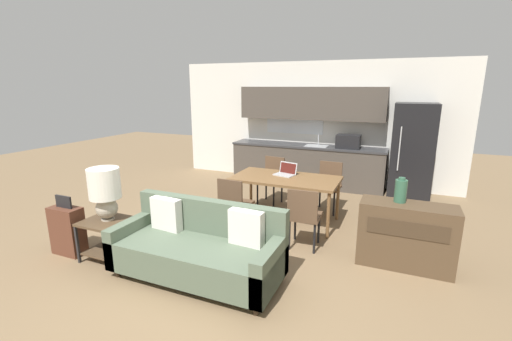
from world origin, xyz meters
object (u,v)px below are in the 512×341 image
(dining_chair_near_left, at_px, (234,202))
(dining_chair_near_right, at_px, (304,214))
(table_lamp, at_px, (105,190))
(suitcase, at_px, (68,230))
(side_table, at_px, (106,232))
(dining_chair_far_right, at_px, (328,184))
(credenza, at_px, (406,235))
(dining_chair_far_left, at_px, (272,177))
(refrigerator, at_px, (412,151))
(dining_table, at_px, (286,181))
(couch, at_px, (200,248))
(laptop, at_px, (286,172))
(vase, at_px, (401,191))

(dining_chair_near_left, bearing_deg, dining_chair_near_right, 178.02)
(table_lamp, height_order, suitcase, table_lamp)
(suitcase, bearing_deg, side_table, 10.05)
(dining_chair_far_right, bearing_deg, table_lamp, -125.12)
(credenza, height_order, dining_chair_far_left, dining_chair_far_left)
(suitcase, bearing_deg, refrigerator, 46.65)
(table_lamp, distance_m, dining_chair_far_right, 3.63)
(refrigerator, height_order, dining_chair_near_left, refrigerator)
(dining_chair_far_left, bearing_deg, side_table, -105.28)
(suitcase, bearing_deg, dining_chair_near_right, 25.68)
(refrigerator, xyz_separation_m, dining_table, (-1.87, -2.19, -0.25))
(dining_chair_far_right, distance_m, dining_chair_near_left, 1.88)
(side_table, bearing_deg, dining_chair_far_left, 67.84)
(dining_table, bearing_deg, suitcase, -135.94)
(credenza, distance_m, dining_chair_near_right, 1.27)
(dining_chair_far_right, bearing_deg, couch, -105.44)
(table_lamp, height_order, dining_chair_far_right, table_lamp)
(table_lamp, relative_size, suitcase, 0.83)
(dining_chair_near_right, bearing_deg, credenza, 178.26)
(table_lamp, xyz_separation_m, suitcase, (-0.59, -0.14, -0.59))
(dining_chair_far_right, xyz_separation_m, laptop, (-0.59, -0.61, 0.30))
(laptop, height_order, suitcase, laptop)
(table_lamp, relative_size, laptop, 1.79)
(couch, bearing_deg, vase, 30.73)
(table_lamp, bearing_deg, couch, 3.18)
(couch, xyz_separation_m, vase, (2.08, 1.23, 0.60))
(vase, xyz_separation_m, dining_chair_near_left, (-2.24, -0.01, -0.45))
(dining_table, bearing_deg, side_table, -129.09)
(vase, bearing_deg, dining_chair_far_right, 127.13)
(suitcase, bearing_deg, dining_chair_far_right, 46.55)
(refrigerator, distance_m, side_table, 5.61)
(dining_table, relative_size, vase, 5.51)
(table_lamp, height_order, credenza, table_lamp)
(credenza, relative_size, dining_chair_far_right, 1.27)
(table_lamp, bearing_deg, vase, 21.14)
(dining_chair_near_left, bearing_deg, dining_table, -123.09)
(couch, distance_m, dining_chair_near_right, 1.48)
(refrigerator, xyz_separation_m, vase, (-0.17, -2.94, 0.02))
(couch, distance_m, table_lamp, 1.42)
(side_table, bearing_deg, dining_table, 50.91)
(credenza, height_order, laptop, laptop)
(refrigerator, distance_m, dining_chair_far_right, 1.99)
(refrigerator, relative_size, vase, 6.07)
(dining_table, distance_m, couch, 2.05)
(dining_chair_near_right, xyz_separation_m, dining_chair_far_left, (-1.07, 1.63, 0.00))
(dining_chair_near_right, distance_m, dining_chair_near_left, 1.09)
(couch, xyz_separation_m, suitcase, (-1.90, -0.21, -0.02))
(side_table, xyz_separation_m, table_lamp, (0.03, 0.03, 0.56))
(refrigerator, xyz_separation_m, laptop, (-1.92, -2.02, -0.14))
(couch, height_order, side_table, couch)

